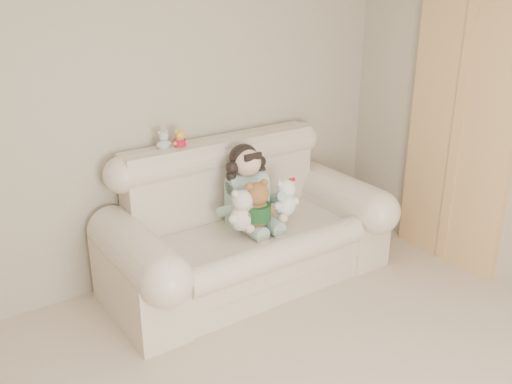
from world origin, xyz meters
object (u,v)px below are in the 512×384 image
object	(u,v)px
cream_teddy	(242,206)
white_cat	(285,194)
brown_teddy	(257,200)
seated_child	(247,185)
sofa	(248,218)

from	to	relation	value
cream_teddy	white_cat	bearing A→B (deg)	-7.44
cream_teddy	brown_teddy	bearing A→B (deg)	-18.81
seated_child	white_cat	bearing A→B (deg)	-30.70
sofa	seated_child	world-z (taller)	seated_child
brown_teddy	seated_child	bearing A→B (deg)	94.64
seated_child	white_cat	xyz separation A→B (m)	(0.22, -0.17, -0.06)
seated_child	cream_teddy	world-z (taller)	seated_child
sofa	seated_child	size ratio (longest dim) A/B	3.36
sofa	seated_child	distance (m)	0.24
white_cat	cream_teddy	world-z (taller)	cream_teddy
seated_child	cream_teddy	size ratio (longest dim) A/B	1.72
white_cat	cream_teddy	size ratio (longest dim) A/B	0.96
brown_teddy	cream_teddy	bearing A→B (deg)	-167.83
sofa	brown_teddy	distance (m)	0.23
seated_child	sofa	bearing A→B (deg)	-111.81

